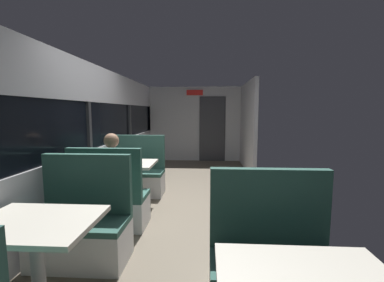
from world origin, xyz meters
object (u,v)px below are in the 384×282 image
(dining_table_near_window, at_px, (36,233))
(bench_mid_window_facing_end, at_px, (111,203))
(dining_table_mid_window, at_px, (126,169))
(bench_front_aisle_facing_entry, at_px, (272,273))
(coffee_cup_primary, at_px, (132,162))
(bench_near_window_facing_entry, at_px, (82,230))
(bench_mid_window_facing_entry, at_px, (138,177))
(seated_passenger, at_px, (112,186))

(dining_table_near_window, relative_size, bench_mid_window_facing_end, 0.82)
(dining_table_mid_window, distance_m, bench_front_aisle_facing_entry, 2.77)
(bench_mid_window_facing_end, height_order, coffee_cup_primary, bench_mid_window_facing_end)
(coffee_cup_primary, bearing_deg, dining_table_near_window, -94.31)
(dining_table_mid_window, bearing_deg, bench_front_aisle_facing_entry, -49.41)
(bench_front_aisle_facing_entry, bearing_deg, bench_near_window_facing_entry, 161.47)
(dining_table_mid_window, distance_m, bench_mid_window_facing_entry, 0.77)
(dining_table_near_window, bearing_deg, seated_passenger, 90.00)
(dining_table_mid_window, distance_m, seated_passenger, 0.64)
(dining_table_mid_window, height_order, seated_passenger, seated_passenger)
(bench_front_aisle_facing_entry, bearing_deg, coffee_cup_primary, 130.54)
(bench_near_window_facing_entry, distance_m, bench_mid_window_facing_entry, 2.19)
(bench_mid_window_facing_entry, distance_m, bench_front_aisle_facing_entry, 3.31)
(bench_front_aisle_facing_entry, distance_m, seated_passenger, 2.32)
(dining_table_near_window, distance_m, bench_near_window_facing_entry, 0.77)
(bench_mid_window_facing_entry, bearing_deg, bench_mid_window_facing_end, -90.00)
(bench_near_window_facing_entry, height_order, seated_passenger, seated_passenger)
(bench_mid_window_facing_end, xyz_separation_m, seated_passenger, (0.00, 0.07, 0.21))
(bench_near_window_facing_entry, relative_size, dining_table_mid_window, 1.22)
(dining_table_mid_window, bearing_deg, seated_passenger, -90.00)
(bench_mid_window_facing_entry, height_order, bench_front_aisle_facing_entry, same)
(bench_mid_window_facing_entry, relative_size, coffee_cup_primary, 12.22)
(dining_table_near_window, bearing_deg, bench_mid_window_facing_end, 90.00)
(bench_mid_window_facing_end, distance_m, seated_passenger, 0.22)
(bench_mid_window_facing_end, xyz_separation_m, coffee_cup_primary, (0.15, 0.53, 0.46))
(dining_table_mid_window, relative_size, seated_passenger, 0.71)
(seated_passenger, bearing_deg, dining_table_near_window, -90.00)
(dining_table_near_window, bearing_deg, bench_near_window_facing_entry, 90.00)
(bench_mid_window_facing_end, height_order, bench_front_aisle_facing_entry, same)
(dining_table_near_window, height_order, dining_table_mid_window, same)
(dining_table_near_window, bearing_deg, bench_front_aisle_facing_entry, 3.18)
(bench_mid_window_facing_entry, bearing_deg, seated_passenger, -90.00)
(dining_table_near_window, xyz_separation_m, seated_passenger, (0.00, 1.56, -0.10))
(bench_near_window_facing_entry, distance_m, bench_mid_window_facing_end, 0.79)
(bench_mid_window_facing_end, distance_m, bench_mid_window_facing_entry, 1.40)
(dining_table_near_window, xyz_separation_m, coffee_cup_primary, (0.15, 2.01, 0.15))
(dining_table_near_window, xyz_separation_m, bench_mid_window_facing_end, (0.00, 1.49, -0.31))
(dining_table_near_window, height_order, coffee_cup_primary, coffee_cup_primary)
(bench_mid_window_facing_end, xyz_separation_m, bench_front_aisle_facing_entry, (1.79, -1.39, 0.00))
(seated_passenger, bearing_deg, bench_mid_window_facing_end, -90.00)
(bench_mid_window_facing_entry, bearing_deg, dining_table_near_window, -90.00)
(seated_passenger, bearing_deg, bench_front_aisle_facing_entry, -39.24)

